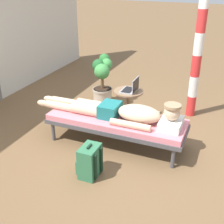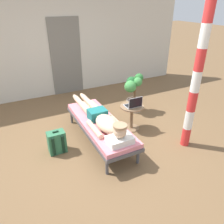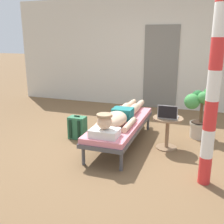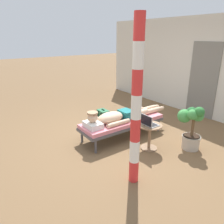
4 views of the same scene
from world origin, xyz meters
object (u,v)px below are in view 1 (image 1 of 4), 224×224
(person_reclining, at_px, (123,112))
(side_table, at_px, (128,100))
(porch_post, at_px, (199,44))
(backpack, at_px, (90,161))
(lounge_chair, at_px, (116,122))
(laptop, at_px, (132,88))
(potted_plant, at_px, (102,78))

(person_reclining, bearing_deg, side_table, 14.40)
(porch_post, bearing_deg, side_table, 122.54)
(porch_post, bearing_deg, backpack, 158.34)
(lounge_chair, xyz_separation_m, porch_post, (1.35, -0.84, 0.89))
(backpack, bearing_deg, porch_post, -21.66)
(side_table, relative_size, porch_post, 0.21)
(person_reclining, bearing_deg, laptop, 10.70)
(laptop, distance_m, backpack, 1.62)
(side_table, relative_size, laptop, 1.69)
(lounge_chair, relative_size, backpack, 4.65)
(side_table, xyz_separation_m, potted_plant, (0.46, 0.68, 0.15))
(laptop, distance_m, porch_post, 1.25)
(lounge_chair, xyz_separation_m, person_reclining, (0.00, -0.10, 0.17))
(side_table, distance_m, porch_post, 1.42)
(side_table, xyz_separation_m, backpack, (-1.58, -0.07, -0.16))
(backpack, bearing_deg, potted_plant, 20.25)
(lounge_chair, relative_size, porch_post, 0.80)
(side_table, xyz_separation_m, laptop, (0.00, -0.05, 0.23))
(lounge_chair, relative_size, laptop, 6.36)
(person_reclining, xyz_separation_m, porch_post, (1.35, -0.74, 0.72))
(laptop, distance_m, potted_plant, 0.87)
(backpack, relative_size, porch_post, 0.17)
(person_reclining, xyz_separation_m, side_table, (0.76, 0.19, -0.16))
(potted_plant, height_order, porch_post, porch_post)
(laptop, bearing_deg, side_table, 90.00)
(backpack, height_order, porch_post, porch_post)
(lounge_chair, distance_m, person_reclining, 0.20)
(backpack, bearing_deg, lounge_chair, -1.57)
(laptop, height_order, porch_post, porch_post)
(potted_plant, distance_m, porch_post, 1.78)
(lounge_chair, height_order, laptop, laptop)
(side_table, bearing_deg, backpack, -177.34)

